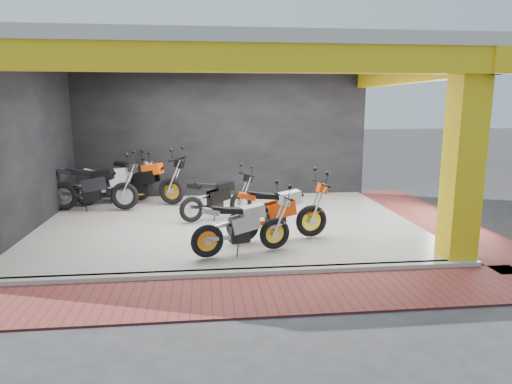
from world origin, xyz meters
TOP-DOWN VIEW (x-y plane):
  - ground at (0.00, 0.00)m, footprint 80.00×80.00m
  - showroom_floor at (0.00, 2.00)m, footprint 8.00×6.00m
  - showroom_ceiling at (0.00, 2.00)m, footprint 8.40×6.40m
  - back_wall at (0.00, 5.10)m, footprint 8.20×0.20m
  - left_wall at (-4.10, 2.00)m, footprint 0.20×6.20m
  - corner_column at (3.75, -0.75)m, footprint 0.50×0.50m
  - header_beam_front at (0.00, -1.00)m, footprint 8.40×0.30m
  - header_beam_right at (4.00, 2.00)m, footprint 0.30×6.40m
  - floor_kerb at (0.00, -1.02)m, footprint 8.00×0.20m
  - paver_front at (0.00, -1.80)m, footprint 9.00×1.40m
  - paver_right at (4.80, 2.00)m, footprint 1.40×7.00m
  - moto_hero at (1.54, 0.57)m, footprint 2.19×1.08m
  - moto_row_a at (0.72, -0.10)m, footprint 2.02×1.18m
  - moto_row_b at (0.33, 2.46)m, footprint 2.00×1.40m
  - moto_row_c at (-1.33, 3.80)m, footprint 2.50×1.73m
  - moto_row_d at (-2.43, 3.33)m, footprint 2.33×1.05m
  - moto_row_e at (-2.20, 4.50)m, footprint 2.24×1.57m

SIDE VIEW (x-z plane):
  - ground at x=0.00m, z-range 0.00..0.00m
  - paver_front at x=0.00m, z-range 0.00..0.03m
  - paver_right at x=4.80m, z-range 0.00..0.03m
  - showroom_floor at x=0.00m, z-range 0.00..0.10m
  - floor_kerb at x=0.00m, z-range 0.00..0.10m
  - moto_row_b at x=0.33m, z-range 0.10..1.25m
  - moto_row_a at x=0.72m, z-range 0.10..1.26m
  - moto_hero at x=1.54m, z-range 0.10..1.38m
  - moto_row_e at x=-2.20m, z-range 0.10..1.38m
  - moto_row_d at x=-2.43m, z-range 0.10..1.48m
  - moto_row_c at x=-1.33m, z-range 0.10..1.54m
  - back_wall at x=0.00m, z-range 0.00..3.50m
  - left_wall at x=-4.10m, z-range 0.00..3.50m
  - corner_column at x=3.75m, z-range 0.00..3.50m
  - header_beam_front at x=0.00m, z-range 3.10..3.50m
  - header_beam_right at x=4.00m, z-range 3.10..3.50m
  - showroom_ceiling at x=0.00m, z-range 3.50..3.70m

